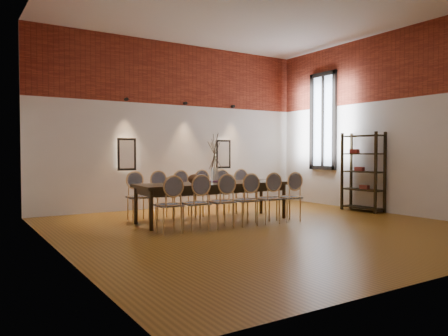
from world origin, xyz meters
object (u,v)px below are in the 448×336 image
bowl (194,179)px  chair_near_a (169,205)px  chair_far_b (162,196)px  dining_table (213,202)px  chair_near_f (288,197)px  chair_far_a (138,197)px  chair_far_f (246,191)px  chair_far_e (226,192)px  book (209,181)px  shelving_rack (363,172)px  chair_near_d (245,200)px  chair_near_b (196,203)px  chair_near_c (221,202)px  chair_near_e (267,199)px  vase (215,175)px  chair_far_c (185,194)px  chair_far_d (206,193)px

bowl → chair_near_a: bearing=-141.1°
chair_far_b → dining_table: bearing=134.6°
chair_near_f → chair_far_a: 2.94m
chair_far_f → chair_far_e: bearing=0.0°
book → shelving_rack: size_ratio=0.14×
chair_near_d → chair_far_f: same height
chair_near_b → chair_far_f: (2.06, 1.45, 0.00)m
chair_far_a → chair_far_f: 2.51m
chair_near_c → chair_far_e: same height
chair_far_f → book: size_ratio=3.62×
dining_table → chair_far_a: 1.47m
chair_near_a → chair_near_c: bearing=0.0°
chair_near_a → book: bearing=37.4°
chair_far_e → dining_table: bearing=45.4°
chair_near_e → vase: vase is taller
chair_far_c → chair_far_b: bearing=0.0°
chair_near_b → chair_near_c: same height
chair_far_f → vase: bearing=32.1°
chair_far_a → book: size_ratio=3.62×
chair_far_d → chair_far_f: (1.00, -0.04, 0.00)m
chair_far_e → chair_far_f: (0.50, -0.02, 0.00)m
chair_far_c → bowl: 0.91m
dining_table → shelving_rack: (3.65, -0.56, 0.53)m
chair_far_d → book: size_ratio=3.62×
dining_table → vase: (0.04, -0.00, 0.53)m
chair_near_a → chair_near_d: bearing=-0.0°
chair_near_d → chair_far_f: (1.06, 1.49, 0.00)m
chair_near_f → chair_far_a: bearing=148.7°
chair_near_f → chair_near_d: bearing=-180.0°
chair_far_d → chair_near_d: bearing=90.0°
chair_near_d → chair_far_c: bearing=108.2°
chair_far_a → chair_far_f: size_ratio=1.00×
chair_near_d → chair_near_f: 1.00m
dining_table → chair_near_c: bearing=-108.2°
chair_far_d → bowl: (-0.71, -0.79, 0.37)m
chair_far_b → chair_near_f: bearing=142.7°
chair_near_a → chair_far_f: size_ratio=1.00×
chair_near_e → shelving_rack: 2.97m
chair_near_c → chair_far_c: size_ratio=1.00×
chair_near_a → chair_far_a: size_ratio=1.00×
chair_near_c → chair_far_a: bearing=123.3°
chair_near_c → chair_far_b: size_ratio=1.00×
chair_near_f → chair_far_d: (-0.95, 1.56, 0.00)m
chair_far_d → chair_far_e: (0.50, -0.02, 0.00)m
chair_far_b → shelving_rack: bearing=164.9°
chair_near_c → book: size_ratio=3.62×
chair_far_b → bowl: bearing=111.5°
dining_table → chair_near_d: chair_near_d is taller
chair_near_b → chair_far_b: same height
chair_near_a → chair_far_f: (2.56, 1.43, 0.00)m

